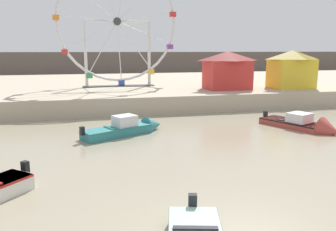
{
  "coord_description": "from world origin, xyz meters",
  "views": [
    {
      "loc": [
        -2.82,
        -6.56,
        4.76
      ],
      "look_at": [
        1.26,
        10.95,
        1.25
      ],
      "focal_mm": 36.12,
      "sensor_mm": 36.0,
      "label": 1
    }
  ],
  "objects": [
    {
      "name": "ferris_wheel_white_frame",
      "position": [
        -0.1,
        25.8,
        7.11
      ],
      "size": [
        11.2,
        1.2,
        11.48
      ],
      "color": "silver",
      "rests_on": "quay_promenade"
    },
    {
      "name": "carnival_booth_yellow_awning",
      "position": [
        14.9,
        20.62,
        3.1
      ],
      "size": [
        4.14,
        2.99,
        3.38
      ],
      "rotation": [
        0.0,
        0.0,
        0.05
      ],
      "color": "yellow",
      "rests_on": "quay_promenade"
    },
    {
      "name": "motorboat_teal_painted",
      "position": [
        -0.7,
        12.38,
        0.35
      ],
      "size": [
        5.09,
        3.34,
        1.44
      ],
      "rotation": [
        0.0,
        0.0,
        0.46
      ],
      "color": "teal",
      "rests_on": "ground_plane"
    },
    {
      "name": "carnival_booth_red_striped",
      "position": [
        8.99,
        21.23,
        3.05
      ],
      "size": [
        4.18,
        3.0,
        3.28
      ],
      "rotation": [
        0.0,
        0.0,
        0.03
      ],
      "color": "red",
      "rests_on": "quay_promenade"
    },
    {
      "name": "distant_town_skyline",
      "position": [
        0.0,
        52.45,
        2.2
      ],
      "size": [
        140.0,
        3.0,
        4.4
      ],
      "primitive_type": "cube",
      "color": "#564C47",
      "rests_on": "ground_plane"
    },
    {
      "name": "motorboat_faded_red",
      "position": [
        9.9,
        10.92,
        0.27
      ],
      "size": [
        3.39,
        5.14,
        1.51
      ],
      "rotation": [
        0.0,
        0.0,
        5.13
      ],
      "color": "#B24238",
      "rests_on": "ground_plane"
    },
    {
      "name": "quay_promenade",
      "position": [
        0.0,
        30.47,
        0.67
      ],
      "size": [
        110.0,
        25.93,
        1.34
      ],
      "primitive_type": "cube",
      "color": "#B7A88E",
      "rests_on": "ground_plane"
    }
  ]
}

